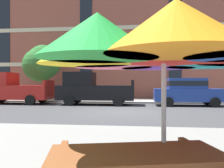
# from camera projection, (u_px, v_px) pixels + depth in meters

# --- Properties ---
(ground_plane) EXTENTS (120.00, 120.00, 0.00)m
(ground_plane) POSITION_uv_depth(u_px,v_px,m) (122.00, 112.00, 11.93)
(ground_plane) COLOR #424244
(sidewalk_far) EXTENTS (56.00, 3.60, 0.12)m
(sidewalk_far) POSITION_uv_depth(u_px,v_px,m) (128.00, 101.00, 18.68)
(sidewalk_far) COLOR #B2ADA3
(sidewalk_far) RESTS_ON ground
(apartment_building) EXTENTS (47.34, 12.08, 19.20)m
(apartment_building) POSITION_uv_depth(u_px,v_px,m) (132.00, 11.00, 26.76)
(apartment_building) COLOR #934C3D
(apartment_building) RESTS_ON ground
(pickup_red) EXTENTS (5.10, 2.12, 2.20)m
(pickup_red) POSITION_uv_depth(u_px,v_px,m) (12.00, 89.00, 16.56)
(pickup_red) COLOR #B21E19
(pickup_red) RESTS_ON ground
(pickup_black) EXTENTS (5.10, 2.12, 2.20)m
(pickup_black) POSITION_uv_depth(u_px,v_px,m) (93.00, 89.00, 15.87)
(pickup_black) COLOR black
(pickup_black) RESTS_ON ground
(sedan_blue) EXTENTS (4.40, 1.98, 1.78)m
(sedan_blue) POSITION_uv_depth(u_px,v_px,m) (188.00, 91.00, 15.12)
(sedan_blue) COLOR navy
(sedan_blue) RESTS_ON ground
(street_tree_left) EXTENTS (3.05, 3.01, 4.59)m
(street_tree_left) POSITION_uv_depth(u_px,v_px,m) (43.00, 63.00, 19.20)
(street_tree_left) COLOR brown
(street_tree_left) RESTS_ON ground
(patio_umbrella) EXTENTS (3.12, 3.12, 2.24)m
(patio_umbrella) POSITION_uv_depth(u_px,v_px,m) (164.00, 45.00, 2.84)
(patio_umbrella) COLOR silver
(patio_umbrella) RESTS_ON ground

